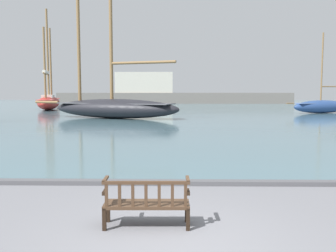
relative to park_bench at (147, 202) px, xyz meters
The scene contains 8 objects.
ground_plane 0.98m from the park_bench, 57.67° to the right, with size 160.00×160.00×0.00m, color slate.
harbor_water 43.27m from the park_bench, 89.39° to the left, with size 100.00×80.00×0.08m, color #476670.
quay_edge_kerb 3.18m from the park_bench, 81.58° to the left, with size 40.00×0.30×0.12m, color #4C4C50.
park_bench is the anchor object (origin of this frame).
sailboat_outer_starboard 26.07m from the park_bench, 100.49° to the left, with size 14.07×6.76×16.78m.
sailboat_mid_starboard 36.88m from the park_bench, 64.06° to the left, with size 7.74×3.74×8.39m.
sailboat_far_starboard 42.41m from the park_bench, 111.02° to the left, with size 4.11×9.49×12.35m.
far_breakwater 60.34m from the park_bench, 90.96° to the left, with size 41.93×2.40×5.66m.
Camera 1 is at (0.06, -6.08, 2.57)m, focal length 40.00 mm.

